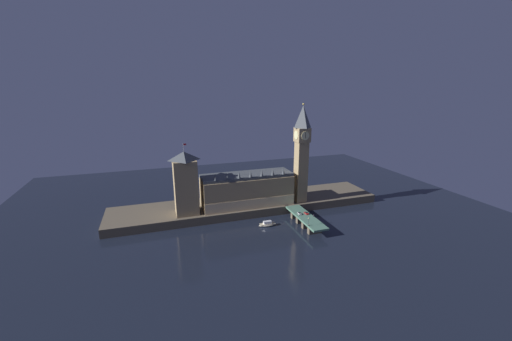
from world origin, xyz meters
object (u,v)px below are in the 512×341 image
at_px(pedestrian_near_rail, 309,225).
at_px(pedestrian_mid_walk, 314,216).
at_px(clock_tower, 302,151).
at_px(car_northbound_lead, 299,213).
at_px(street_lamp_near, 309,221).
at_px(victoria_tower, 186,183).
at_px(car_southbound_trail, 306,213).
at_px(boat_upstream, 267,224).

xyz_separation_m(pedestrian_near_rail, pedestrian_mid_walk, (10.23, 12.50, 0.16)).
distance_m(clock_tower, car_northbound_lead, 50.49).
relative_size(pedestrian_near_rail, street_lamp_near, 0.27).
bearing_deg(clock_tower, street_lamp_near, -109.07).
height_order(victoria_tower, pedestrian_mid_walk, victoria_tower).
height_order(car_southbound_trail, street_lamp_near, street_lamp_near).
relative_size(clock_tower, car_southbound_trail, 18.51).
xyz_separation_m(victoria_tower, pedestrian_near_rail, (76.29, -49.80, -22.67)).
bearing_deg(pedestrian_near_rail, car_southbound_trail, 67.99).
bearing_deg(street_lamp_near, pedestrian_mid_walk, 48.92).
bearing_deg(pedestrian_near_rail, street_lamp_near, 142.22).
height_order(clock_tower, pedestrian_mid_walk, clock_tower).
relative_size(victoria_tower, pedestrian_near_rail, 33.90).
distance_m(victoria_tower, car_southbound_trail, 92.31).
bearing_deg(boat_upstream, street_lamp_near, -45.37).
bearing_deg(victoria_tower, clock_tower, -2.41).
bearing_deg(clock_tower, pedestrian_near_rail, -108.50).
bearing_deg(pedestrian_mid_walk, clock_tower, 81.26).
distance_m(clock_tower, street_lamp_near, 61.70).
distance_m(pedestrian_mid_walk, boat_upstream, 34.30).
relative_size(pedestrian_mid_walk, street_lamp_near, 0.31).
height_order(car_northbound_lead, car_southbound_trail, same).
height_order(pedestrian_near_rail, pedestrian_mid_walk, pedestrian_mid_walk).
bearing_deg(pedestrian_mid_walk, car_northbound_lead, 135.06).
relative_size(victoria_tower, street_lamp_near, 9.07).
bearing_deg(victoria_tower, pedestrian_near_rail, -33.14).
bearing_deg(pedestrian_mid_walk, boat_upstream, 163.22).
distance_m(pedestrian_near_rail, street_lamp_near, 2.89).
bearing_deg(street_lamp_near, boat_upstream, 134.63).
bearing_deg(street_lamp_near, pedestrian_near_rail, -37.78).
distance_m(pedestrian_near_rail, boat_upstream, 31.91).
xyz_separation_m(victoria_tower, car_southbound_trail, (83.96, -30.82, -22.86)).
xyz_separation_m(street_lamp_near, boat_upstream, (-21.64, 21.92, -9.04)).
relative_size(car_northbound_lead, car_southbound_trail, 0.94).
distance_m(car_southbound_trail, pedestrian_mid_walk, 6.97).
distance_m(car_southbound_trail, pedestrian_near_rail, 20.47).
xyz_separation_m(victoria_tower, street_lamp_near, (75.89, -49.49, -19.82)).
bearing_deg(victoria_tower, boat_upstream, -26.94).
xyz_separation_m(car_northbound_lead, boat_upstream, (-24.60, 2.08, -5.99)).
distance_m(victoria_tower, car_northbound_lead, 87.28).
distance_m(victoria_tower, pedestrian_near_rail, 93.88).
height_order(clock_tower, car_northbound_lead, clock_tower).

